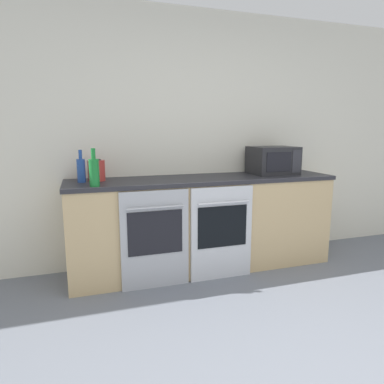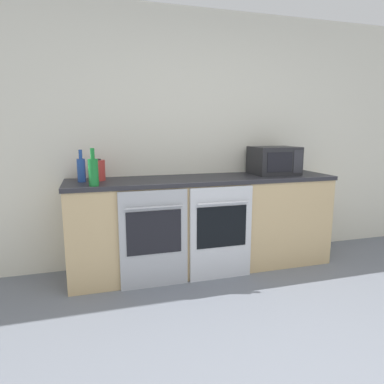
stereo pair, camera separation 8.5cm
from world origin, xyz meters
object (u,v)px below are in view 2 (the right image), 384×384
(bottle_clear, at_px, (293,164))
(oven_left, at_px, (154,239))
(bottle_green, at_px, (93,171))
(bottle_blue, at_px, (81,169))
(oven_right, at_px, (221,233))
(kettle, at_px, (97,170))
(microwave, at_px, (274,160))

(bottle_clear, bearing_deg, oven_left, -164.68)
(bottle_green, height_order, bottle_blue, bottle_green)
(oven_left, distance_m, bottle_green, 0.78)
(oven_right, height_order, bottle_clear, bottle_clear)
(bottle_blue, relative_size, kettle, 1.45)
(bottle_clear, bearing_deg, microwave, -161.54)
(oven_left, relative_size, kettle, 4.43)
(microwave, xyz_separation_m, bottle_clear, (0.30, 0.10, -0.05))
(oven_left, bearing_deg, bottle_green, 170.76)
(bottle_green, relative_size, bottle_blue, 1.09)
(oven_right, height_order, kettle, kettle)
(microwave, bearing_deg, bottle_blue, -179.86)
(bottle_clear, bearing_deg, oven_right, -156.10)
(oven_right, height_order, microwave, microwave)
(bottle_blue, distance_m, kettle, 0.15)
(kettle, bearing_deg, bottle_clear, 1.33)
(oven_left, xyz_separation_m, oven_right, (0.63, 0.00, 0.00))
(bottle_clear, distance_m, bottle_blue, 2.25)
(oven_left, height_order, microwave, microwave)
(oven_right, bearing_deg, microwave, 26.03)
(oven_left, relative_size, bottle_blue, 3.06)
(microwave, bearing_deg, bottle_green, -171.50)
(bottle_clear, distance_m, bottle_green, 2.18)
(oven_left, xyz_separation_m, microwave, (1.36, 0.35, 0.63))
(bottle_blue, bearing_deg, oven_right, -15.99)
(oven_left, bearing_deg, bottle_blue, 149.21)
(bottle_clear, height_order, bottle_blue, bottle_blue)
(bottle_blue, xyz_separation_m, kettle, (0.13, 0.06, -0.02))
(bottle_green, distance_m, bottle_blue, 0.29)
(microwave, xyz_separation_m, bottle_green, (-1.85, -0.28, -0.02))
(bottle_blue, bearing_deg, microwave, 0.14)
(oven_right, relative_size, microwave, 1.91)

